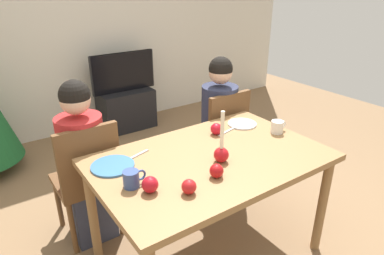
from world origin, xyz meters
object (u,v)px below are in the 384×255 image
tv (123,72)px  apple_by_left_plate (150,185)px  plate_left (113,166)px  chair_right (221,134)px  chair_left (87,176)px  tv_stand (126,109)px  person_right_child (219,127)px  apple_by_right_mug (216,171)px  mug_right (277,127)px  apple_near_candle (189,187)px  mug_left (132,179)px  plate_right (242,124)px  person_left_child (85,166)px  dining_table (211,169)px  candle_centerpiece (221,152)px  apple_far_edge (216,129)px

tv → apple_by_left_plate: tv is taller
plate_left → chair_right: bearing=18.9°
chair_right → plate_left: size_ratio=3.63×
chair_left → chair_right: (1.16, 0.00, 0.00)m
chair_left → tv: bearing=58.3°
tv_stand → apple_by_left_plate: apple_by_left_plate is taller
person_right_child → apple_by_right_mug: person_right_child is taller
apple_by_right_mug → mug_right: bearing=16.6°
person_right_child → apple_by_left_plate: size_ratio=13.74×
chair_right → plate_left: chair_right is taller
mug_right → apple_near_candle: (-0.91, -0.25, -0.00)m
mug_left → mug_right: bearing=1.7°
plate_right → apple_by_left_plate: bearing=-158.9°
tv_stand → plate_left: bearing=-115.7°
person_left_child → tv: 1.97m
chair_left → apple_by_left_plate: (0.10, -0.72, 0.28)m
apple_near_candle → dining_table: bearing=36.4°
chair_left → candle_centerpiece: size_ratio=2.84×
dining_table → tv_stand: (0.46, 2.30, -0.43)m
plate_right → mug_right: size_ratio=1.64×
plate_right → dining_table: bearing=-152.3°
chair_right → apple_near_candle: 1.27m
plate_right → apple_by_right_mug: size_ratio=2.69×
mug_right → apple_by_left_plate: size_ratio=1.49×
candle_centerpiece → apple_by_right_mug: size_ratio=4.09×
candle_centerpiece → apple_far_edge: (0.21, 0.31, -0.03)m
candle_centerpiece → apple_near_candle: candle_centerpiece is taller
person_right_child → apple_far_edge: size_ratio=14.66×
candle_centerpiece → chair_left: bearing=130.7°
dining_table → candle_centerpiece: (0.01, -0.08, 0.15)m
person_right_child → plate_left: bearing=-159.7°
plate_right → person_right_child: bearing=75.9°
mug_left → apple_far_edge: size_ratio=1.59×
dining_table → chair_left: size_ratio=1.56×
mug_left → apple_by_left_plate: 0.11m
chair_left → person_right_child: bearing=1.6°
chair_left → person_right_child: size_ratio=0.77×
chair_left → mug_right: 1.34m
tv → apple_by_left_plate: 2.59m
tv → plate_left: size_ratio=3.19×
person_right_child → plate_right: (-0.10, -0.38, 0.19)m
dining_table → chair_right: bearing=46.1°
apple_far_edge → apple_near_candle: bearing=-139.3°
tv_stand → person_left_child: bearing=-122.2°
person_left_child → person_right_child: bearing=0.0°
tv → plate_right: tv is taller
apple_near_candle → apple_by_left_plate: apple_by_left_plate is taller
apple_near_candle → mug_left: bearing=133.6°
apple_near_candle → apple_by_right_mug: same height
chair_right → person_right_child: 0.07m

